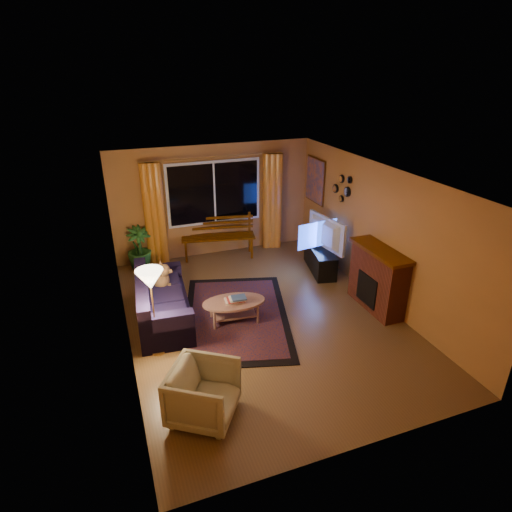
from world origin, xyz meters
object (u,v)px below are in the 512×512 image
object	(u,v)px
floor_lamp	(154,313)
tv_console	(320,259)
bench	(219,247)
coffee_table	(234,311)
armchair	(203,391)
sofa	(163,300)

from	to	relation	value
floor_lamp	tv_console	size ratio (longest dim) A/B	1.16
bench	coffee_table	xyz separation A→B (m)	(-0.48, -2.66, -0.05)
floor_lamp	tv_console	world-z (taller)	floor_lamp
armchair	floor_lamp	bearing A→B (deg)	46.97
coffee_table	tv_console	xyz separation A→B (m)	(2.32, 1.25, 0.06)
sofa	bench	bearing A→B (deg)	58.52
armchair	tv_console	world-z (taller)	armchair
tv_console	coffee_table	bearing A→B (deg)	-139.15
sofa	coffee_table	bearing A→B (deg)	-17.80
floor_lamp	tv_console	xyz separation A→B (m)	(3.69, 1.66, -0.45)
bench	armchair	size ratio (longest dim) A/B	2.05
armchair	tv_console	size ratio (longest dim) A/B	0.66
sofa	tv_console	distance (m)	3.53
coffee_table	tv_console	distance (m)	2.63
sofa	armchair	bearing A→B (deg)	-82.70
sofa	tv_console	size ratio (longest dim) A/B	1.62
sofa	floor_lamp	distance (m)	0.97
coffee_table	tv_console	world-z (taller)	tv_console
bench	tv_console	bearing A→B (deg)	-25.82
sofa	armchair	xyz separation A→B (m)	(0.11, -2.41, 0.00)
tv_console	bench	bearing A→B (deg)	155.03
sofa	tv_console	world-z (taller)	sofa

